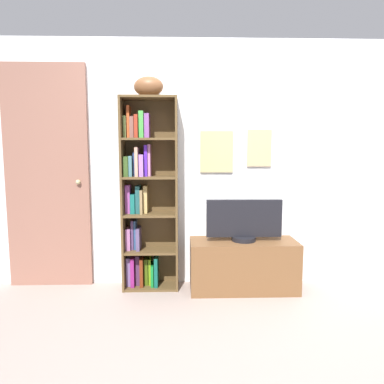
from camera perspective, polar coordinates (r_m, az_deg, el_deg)
ground at (r=2.66m, az=8.92°, el=-22.89°), size 5.20×5.20×0.04m
back_wall at (r=3.43m, az=5.83°, el=4.47°), size 4.80×0.08×2.31m
bookshelf at (r=3.32m, az=-7.60°, el=-1.07°), size 0.51×0.25×1.76m
football at (r=3.30m, az=-7.00°, el=16.46°), size 0.29×0.21×0.17m
tv_stand at (r=3.39m, az=8.24°, el=-11.57°), size 0.98×0.40×0.46m
television at (r=3.28m, az=8.36°, el=-4.62°), size 0.69×0.22×0.38m
door at (r=3.58m, az=-22.20°, el=2.18°), size 0.77×0.09×2.08m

